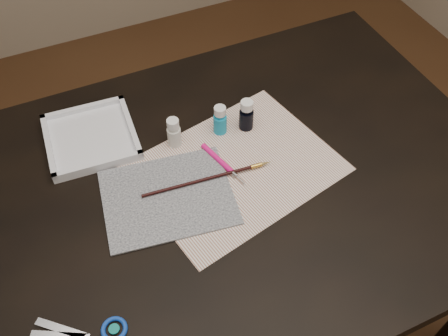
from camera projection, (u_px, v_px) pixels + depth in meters
name	position (u px, v px, depth m)	size (l,w,h in m)	color
ground	(224.00, 317.00, 1.71)	(3.50, 3.50, 0.02)	#422614
table	(224.00, 263.00, 1.42)	(1.30, 0.90, 0.75)	black
paper	(236.00, 168.00, 1.15)	(0.44, 0.34, 0.00)	white
canvas	(168.00, 197.00, 1.10)	(0.28, 0.23, 0.00)	black
paint_bottle_white	(174.00, 132.00, 1.17)	(0.03, 0.03, 0.08)	silver
paint_bottle_cyan	(220.00, 120.00, 1.20)	(0.03, 0.03, 0.08)	#1293BF
paint_bottle_navy	(246.00, 115.00, 1.20)	(0.03, 0.03, 0.09)	black
paintbrush	(208.00, 178.00, 1.12)	(0.31, 0.01, 0.01)	black
craft_knife	(224.00, 165.00, 1.15)	(0.16, 0.01, 0.01)	#ED127E
palette_tray	(91.00, 137.00, 1.20)	(0.21, 0.21, 0.03)	white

